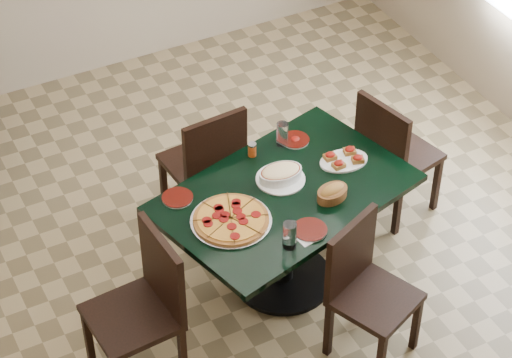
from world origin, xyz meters
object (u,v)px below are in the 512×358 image
chair_far (208,161)px  lasagna_casserole (281,174)px  chair_right (391,151)px  pepperoni_pizza (231,220)px  bruschetta_platter (344,159)px  chair_near (364,284)px  main_table (284,214)px  chair_left (146,301)px  bread_basket (332,193)px

chair_far → lasagna_casserole: (0.21, -0.60, 0.26)m
chair_right → pepperoni_pizza: 1.39m
chair_far → bruschetta_platter: (0.63, -0.63, 0.24)m
lasagna_casserole → chair_right: bearing=12.6°
chair_far → chair_near: (0.33, -1.37, -0.02)m
chair_right → bruschetta_platter: size_ratio=2.90×
main_table → bruschetta_platter: size_ratio=5.10×
main_table → chair_left: 1.04m
chair_far → chair_left: size_ratio=0.97×
chair_right → lasagna_casserole: chair_right is taller
main_table → bruschetta_platter: (0.45, 0.07, 0.21)m
main_table → bread_basket: (0.22, -0.18, 0.22)m
chair_near → bread_basket: size_ratio=3.99×
chair_left → bruschetta_platter: 1.51m
bread_basket → chair_far: bearing=101.6°
chair_far → lasagna_casserole: 0.69m
main_table → lasagna_casserole: size_ratio=5.60×
bruschetta_platter → chair_far: bearing=140.6°
chair_far → lasagna_casserole: size_ratio=3.20×
lasagna_casserole → pepperoni_pizza: bearing=-152.1°
chair_right → pepperoni_pizza: (-1.33, -0.34, 0.24)m
pepperoni_pizza → bread_basket: 0.62m
chair_left → bread_basket: 1.25m
chair_left → bruschetta_platter: bearing=98.7°
bread_basket → bruschetta_platter: bearing=34.6°
chair_near → lasagna_casserole: chair_near is taller
main_table → chair_far: chair_far is taller
main_table → chair_right: bearing=-0.0°
chair_near → chair_left: (-1.16, 0.41, 0.04)m
main_table → chair_left: bearing=179.4°
bruschetta_platter → bread_basket: bearing=-127.2°
main_table → lasagna_casserole: (0.02, 0.10, 0.23)m
chair_right → lasagna_casserole: 0.96m
chair_right → chair_left: (-1.94, -0.50, 0.02)m
lasagna_casserole → bruschetta_platter: (0.42, -0.03, -0.02)m
main_table → chair_left: size_ratio=1.70×
lasagna_casserole → bread_basket: size_ratio=1.30×
chair_near → pepperoni_pizza: size_ratio=1.94×
main_table → chair_far: bearing=89.6°
bread_basket → chair_right: bearing=18.0°
chair_left → bread_basket: (1.22, 0.08, 0.24)m
chair_left → lasagna_casserole: chair_left is taller
chair_near → bruschetta_platter: 0.84m
chair_far → lasagna_casserole: chair_far is taller
chair_far → bread_basket: chair_far is taller
main_table → chair_near: bearing=-91.9°
main_table → lasagna_casserole: bearing=61.6°
chair_near → lasagna_casserole: 0.83m
main_table → lasagna_casserole: 0.25m
chair_left → chair_right: bearing=100.5°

